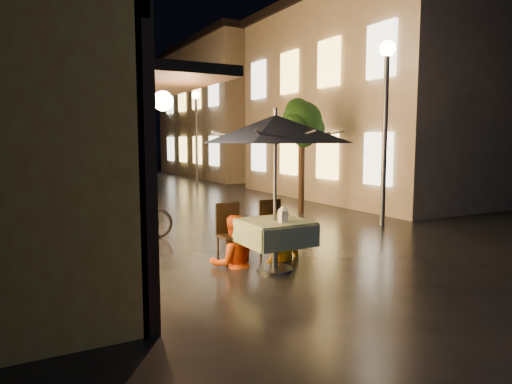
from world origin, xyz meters
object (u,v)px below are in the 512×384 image
person_orange (233,216)px  person_yellow (281,213)px  patio_umbrella (275,129)px  cafe_table (275,233)px  bicycle_0 (126,216)px  streetlamp_near (386,99)px  table_lantern (283,213)px

person_orange → person_yellow: bearing=-172.4°
patio_umbrella → person_orange: bearing=126.7°
cafe_table → patio_umbrella: patio_umbrella is taller
person_orange → bicycle_0: (-1.06, 2.76, -0.31)m
streetlamp_near → person_yellow: size_ratio=2.73×
cafe_table → table_lantern: (-0.00, -0.23, 0.33)m
streetlamp_near → cafe_table: bearing=-153.9°
person_yellow → patio_umbrella: bearing=33.2°
person_orange → bicycle_0: size_ratio=0.87×
person_orange → person_yellow: size_ratio=1.02×
streetlamp_near → table_lantern: (-4.16, -2.27, -2.00)m
patio_umbrella → person_yellow: 1.54m
person_yellow → bicycle_0: person_yellow is taller
patio_umbrella → person_yellow: patio_umbrella is taller
cafe_table → bicycle_0: (-1.49, 3.33, -0.11)m
patio_umbrella → streetlamp_near: bearing=26.1°
streetlamp_near → person_yellow: 4.56m
cafe_table → table_lantern: 0.40m
table_lantern → bicycle_0: 3.88m
streetlamp_near → person_yellow: bearing=-157.9°
patio_umbrella → bicycle_0: size_ratio=1.35×
person_yellow → cafe_table: bearing=33.2°
cafe_table → person_yellow: bearing=50.8°
patio_umbrella → table_lantern: (0.00, -0.23, -1.23)m
cafe_table → person_orange: size_ratio=0.63×
streetlamp_near → cafe_table: (-4.16, -2.04, -2.33)m
streetlamp_near → bicycle_0: (-5.65, 1.29, -2.44)m
person_orange → bicycle_0: person_orange is taller
streetlamp_near → table_lantern: bearing=-151.4°
table_lantern → person_yellow: size_ratio=0.16×
person_orange → person_yellow: 0.86m
cafe_table → person_orange: bearing=126.7°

